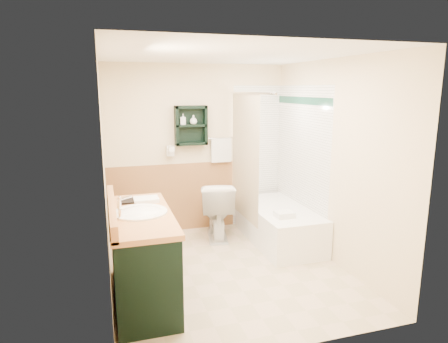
% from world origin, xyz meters
% --- Properties ---
extents(floor, '(3.00, 3.00, 0.00)m').
position_xyz_m(floor, '(0.00, 0.00, 0.00)').
color(floor, beige).
rests_on(floor, ground).
extents(back_wall, '(2.60, 0.04, 2.40)m').
position_xyz_m(back_wall, '(0.00, 1.52, 1.20)').
color(back_wall, '#FFF2C7').
rests_on(back_wall, ground).
extents(left_wall, '(0.04, 3.00, 2.40)m').
position_xyz_m(left_wall, '(-1.32, 0.00, 1.20)').
color(left_wall, '#FFF2C7').
rests_on(left_wall, ground).
extents(right_wall, '(0.04, 3.00, 2.40)m').
position_xyz_m(right_wall, '(1.32, 0.00, 1.20)').
color(right_wall, '#FFF2C7').
rests_on(right_wall, ground).
extents(ceiling, '(2.60, 3.00, 0.04)m').
position_xyz_m(ceiling, '(0.00, 0.00, 2.42)').
color(ceiling, white).
rests_on(ceiling, back_wall).
extents(wainscot_left, '(2.98, 2.98, 1.00)m').
position_xyz_m(wainscot_left, '(-1.29, 0.00, 0.50)').
color(wainscot_left, '#BB7F4C').
rests_on(wainscot_left, left_wall).
extents(wainscot_back, '(2.58, 2.58, 1.00)m').
position_xyz_m(wainscot_back, '(0.00, 1.49, 0.50)').
color(wainscot_back, '#BB7F4C').
rests_on(wainscot_back, back_wall).
extents(mirror_frame, '(1.30, 1.30, 1.00)m').
position_xyz_m(mirror_frame, '(-1.27, -0.55, 1.50)').
color(mirror_frame, brown).
rests_on(mirror_frame, left_wall).
extents(mirror_glass, '(1.20, 1.20, 0.90)m').
position_xyz_m(mirror_glass, '(-1.27, -0.55, 1.50)').
color(mirror_glass, white).
rests_on(mirror_glass, left_wall).
extents(tile_right, '(1.50, 1.50, 2.10)m').
position_xyz_m(tile_right, '(1.28, 0.75, 1.05)').
color(tile_right, white).
rests_on(tile_right, right_wall).
extents(tile_back, '(0.95, 0.95, 2.10)m').
position_xyz_m(tile_back, '(1.03, 1.48, 1.05)').
color(tile_back, white).
rests_on(tile_back, back_wall).
extents(tile_accent, '(1.50, 1.50, 0.10)m').
position_xyz_m(tile_accent, '(1.27, 0.75, 1.90)').
color(tile_accent, '#144735').
rests_on(tile_accent, right_wall).
extents(wall_shelf, '(0.45, 0.15, 0.55)m').
position_xyz_m(wall_shelf, '(-0.10, 1.41, 1.55)').
color(wall_shelf, black).
rests_on(wall_shelf, back_wall).
extents(hair_dryer, '(0.10, 0.24, 0.18)m').
position_xyz_m(hair_dryer, '(-0.40, 1.43, 1.20)').
color(hair_dryer, white).
rests_on(hair_dryer, back_wall).
extents(towel_bar, '(0.40, 0.06, 0.40)m').
position_xyz_m(towel_bar, '(0.35, 1.45, 1.35)').
color(towel_bar, white).
rests_on(towel_bar, back_wall).
extents(curtain_rod, '(0.03, 1.60, 0.03)m').
position_xyz_m(curtain_rod, '(0.53, 0.75, 2.00)').
color(curtain_rod, silver).
rests_on(curtain_rod, back_wall).
extents(shower_curtain, '(1.05, 1.05, 1.70)m').
position_xyz_m(shower_curtain, '(0.53, 0.92, 1.15)').
color(shower_curtain, beige).
rests_on(shower_curtain, curtain_rod).
extents(vanity, '(0.59, 1.41, 0.89)m').
position_xyz_m(vanity, '(-0.99, -0.36, 0.45)').
color(vanity, black).
rests_on(vanity, ground).
extents(bathtub, '(0.73, 1.50, 0.49)m').
position_xyz_m(bathtub, '(0.93, 0.63, 0.24)').
color(bathtub, white).
rests_on(bathtub, ground).
extents(toilet, '(0.60, 0.88, 0.79)m').
position_xyz_m(toilet, '(0.17, 1.06, 0.40)').
color(toilet, white).
rests_on(toilet, ground).
extents(counter_towel, '(0.26, 0.20, 0.04)m').
position_xyz_m(counter_towel, '(-0.89, 0.02, 0.91)').
color(counter_towel, white).
rests_on(counter_towel, vanity).
extents(vanity_book, '(0.15, 0.02, 0.20)m').
position_xyz_m(vanity_book, '(-1.16, 0.06, 1.00)').
color(vanity_book, black).
rests_on(vanity_book, vanity).
extents(tub_towel, '(0.22, 0.19, 0.07)m').
position_xyz_m(tub_towel, '(0.81, 0.24, 0.52)').
color(tub_towel, white).
rests_on(tub_towel, bathtub).
extents(soap_bottle_a, '(0.11, 0.16, 0.07)m').
position_xyz_m(soap_bottle_a, '(-0.21, 1.40, 1.60)').
color(soap_bottle_a, white).
rests_on(soap_bottle_a, wall_shelf).
extents(soap_bottle_b, '(0.13, 0.15, 0.10)m').
position_xyz_m(soap_bottle_b, '(-0.07, 1.40, 1.61)').
color(soap_bottle_b, white).
rests_on(soap_bottle_b, wall_shelf).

